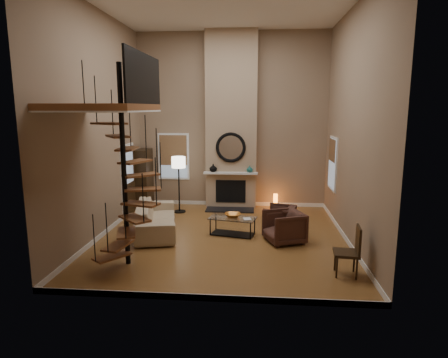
# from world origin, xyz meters

# --- Properties ---
(ground) EXTENTS (6.00, 6.50, 0.01)m
(ground) POSITION_xyz_m (0.00, 0.00, -0.01)
(ground) COLOR #A26D34
(ground) RESTS_ON ground
(back_wall) EXTENTS (6.00, 0.02, 5.50)m
(back_wall) POSITION_xyz_m (0.00, 3.25, 2.75)
(back_wall) COLOR #90765D
(back_wall) RESTS_ON ground
(front_wall) EXTENTS (6.00, 0.02, 5.50)m
(front_wall) POSITION_xyz_m (0.00, -3.25, 2.75)
(front_wall) COLOR #90765D
(front_wall) RESTS_ON ground
(left_wall) EXTENTS (0.02, 6.50, 5.50)m
(left_wall) POSITION_xyz_m (-3.00, 0.00, 2.75)
(left_wall) COLOR #90765D
(left_wall) RESTS_ON ground
(right_wall) EXTENTS (0.02, 6.50, 5.50)m
(right_wall) POSITION_xyz_m (3.00, 0.00, 2.75)
(right_wall) COLOR #90765D
(right_wall) RESTS_ON ground
(ceiling) EXTENTS (6.00, 6.50, 0.01)m
(ceiling) POSITION_xyz_m (0.00, 0.00, 5.50)
(ceiling) COLOR silver
(ceiling) RESTS_ON back_wall
(baseboard_back) EXTENTS (6.00, 0.02, 0.12)m
(baseboard_back) POSITION_xyz_m (0.00, 3.24, 0.06)
(baseboard_back) COLOR white
(baseboard_back) RESTS_ON ground
(baseboard_front) EXTENTS (6.00, 0.02, 0.12)m
(baseboard_front) POSITION_xyz_m (0.00, -3.24, 0.06)
(baseboard_front) COLOR white
(baseboard_front) RESTS_ON ground
(baseboard_left) EXTENTS (0.02, 6.50, 0.12)m
(baseboard_left) POSITION_xyz_m (-2.99, 0.00, 0.06)
(baseboard_left) COLOR white
(baseboard_left) RESTS_ON ground
(baseboard_right) EXTENTS (0.02, 6.50, 0.12)m
(baseboard_right) POSITION_xyz_m (2.99, 0.00, 0.06)
(baseboard_right) COLOR white
(baseboard_right) RESTS_ON ground
(chimney_breast) EXTENTS (1.60, 0.38, 5.50)m
(chimney_breast) POSITION_xyz_m (0.00, 3.06, 2.75)
(chimney_breast) COLOR tan
(chimney_breast) RESTS_ON ground
(hearth) EXTENTS (1.50, 0.60, 0.04)m
(hearth) POSITION_xyz_m (0.00, 2.57, 0.02)
(hearth) COLOR black
(hearth) RESTS_ON ground
(firebox) EXTENTS (0.95, 0.02, 0.72)m
(firebox) POSITION_xyz_m (0.00, 2.86, 0.55)
(firebox) COLOR black
(firebox) RESTS_ON chimney_breast
(mantel) EXTENTS (1.70, 0.18, 0.06)m
(mantel) POSITION_xyz_m (0.00, 2.78, 1.15)
(mantel) COLOR white
(mantel) RESTS_ON chimney_breast
(mirror_frame) EXTENTS (0.94, 0.10, 0.94)m
(mirror_frame) POSITION_xyz_m (0.00, 2.84, 1.95)
(mirror_frame) COLOR black
(mirror_frame) RESTS_ON chimney_breast
(mirror_disc) EXTENTS (0.80, 0.01, 0.80)m
(mirror_disc) POSITION_xyz_m (0.00, 2.85, 1.95)
(mirror_disc) COLOR white
(mirror_disc) RESTS_ON chimney_breast
(vase_left) EXTENTS (0.24, 0.24, 0.25)m
(vase_left) POSITION_xyz_m (-0.55, 2.82, 1.30)
(vase_left) COLOR black
(vase_left) RESTS_ON mantel
(vase_right) EXTENTS (0.20, 0.20, 0.21)m
(vase_right) POSITION_xyz_m (0.60, 2.82, 1.28)
(vase_right) COLOR #195855
(vase_right) RESTS_ON mantel
(window_back) EXTENTS (1.02, 0.06, 1.52)m
(window_back) POSITION_xyz_m (-1.90, 3.22, 1.62)
(window_back) COLOR white
(window_back) RESTS_ON back_wall
(window_right) EXTENTS (0.06, 1.02, 1.52)m
(window_right) POSITION_xyz_m (2.97, 2.00, 1.63)
(window_right) COLOR white
(window_right) RESTS_ON right_wall
(entry_door) EXTENTS (0.10, 1.05, 2.16)m
(entry_door) POSITION_xyz_m (-2.95, 1.80, 1.05)
(entry_door) COLOR white
(entry_door) RESTS_ON ground
(loft) EXTENTS (1.70, 2.20, 1.09)m
(loft) POSITION_xyz_m (-2.04, -1.80, 3.24)
(loft) COLOR brown
(loft) RESTS_ON left_wall
(spiral_stair) EXTENTS (1.47, 1.47, 4.06)m
(spiral_stair) POSITION_xyz_m (-1.78, -1.79, 1.78)
(spiral_stair) COLOR black
(spiral_stair) RESTS_ON ground
(hutch) EXTENTS (0.39, 0.82, 1.83)m
(hutch) POSITION_xyz_m (-2.79, 2.83, 0.95)
(hutch) COLOR black
(hutch) RESTS_ON ground
(sofa) EXTENTS (1.48, 2.60, 0.71)m
(sofa) POSITION_xyz_m (-1.76, 0.27, 0.40)
(sofa) COLOR tan
(sofa) RESTS_ON ground
(armchair_near) EXTENTS (0.92, 0.91, 0.68)m
(armchair_near) POSITION_xyz_m (1.49, 0.55, 0.35)
(armchair_near) COLOR #44281F
(armchair_near) RESTS_ON ground
(armchair_far) EXTENTS (1.10, 1.09, 0.78)m
(armchair_far) POSITION_xyz_m (1.57, -0.15, 0.35)
(armchair_far) COLOR #44281F
(armchair_far) RESTS_ON ground
(coffee_table) EXTENTS (1.26, 0.82, 0.44)m
(coffee_table) POSITION_xyz_m (0.23, 0.22, 0.28)
(coffee_table) COLOR silver
(coffee_table) RESTS_ON ground
(bowl) EXTENTS (0.40, 0.40, 0.10)m
(bowl) POSITION_xyz_m (0.23, 0.27, 0.50)
(bowl) COLOR #BF6E21
(bowl) RESTS_ON coffee_table
(book) EXTENTS (0.22, 0.27, 0.02)m
(book) POSITION_xyz_m (0.58, 0.07, 0.46)
(book) COLOR gray
(book) RESTS_ON coffee_table
(floor_lamp) EXTENTS (0.42, 0.42, 1.73)m
(floor_lamp) POSITION_xyz_m (-1.54, 2.25, 1.41)
(floor_lamp) COLOR black
(floor_lamp) RESTS_ON ground
(accent_lamp) EXTENTS (0.13, 0.13, 0.48)m
(accent_lamp) POSITION_xyz_m (1.42, 2.85, 0.25)
(accent_lamp) COLOR orange
(accent_lamp) RESTS_ON ground
(side_chair) EXTENTS (0.51, 0.51, 0.99)m
(side_chair) POSITION_xyz_m (2.63, -2.00, 0.53)
(side_chair) COLOR black
(side_chair) RESTS_ON ground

